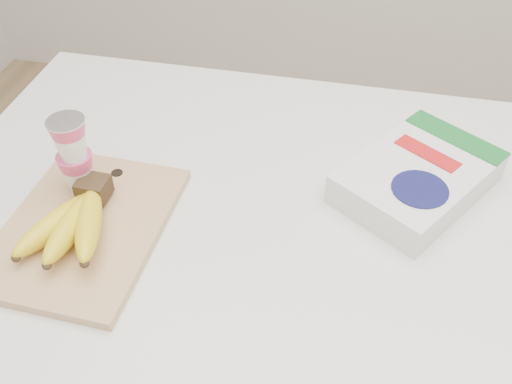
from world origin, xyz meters
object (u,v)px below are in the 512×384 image
bananas (74,221)px  yogurt_stack (73,153)px  cereal_box (418,178)px  cutting_board (85,227)px

bananas → yogurt_stack: bearing=109.8°
yogurt_stack → cereal_box: (0.55, 0.13, -0.06)m
bananas → cereal_box: bananas is taller
yogurt_stack → bananas: bearing=-70.2°
cutting_board → yogurt_stack: size_ratio=2.35×
cutting_board → cereal_box: 0.55m
cutting_board → yogurt_stack: yogurt_stack is taller
cereal_box → bananas: bearing=-122.5°
cutting_board → cereal_box: (0.51, 0.21, 0.02)m
cereal_box → yogurt_stack: bearing=-132.9°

